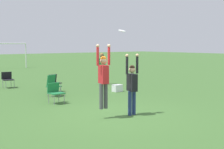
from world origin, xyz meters
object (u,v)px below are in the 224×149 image
(person_jumping, at_px, (103,75))
(frisbee, at_px, (122,31))
(person_defending, at_px, (132,83))
(camping_chair_3, at_px, (54,81))
(camping_chair_1, at_px, (8,78))
(person_spectator_near, at_px, (102,65))
(camping_chair_0, at_px, (53,84))
(cooler_box, at_px, (117,88))
(camping_chair_4, at_px, (55,91))

(person_jumping, distance_m, frisbee, 1.52)
(person_defending, xyz_separation_m, frisbee, (-0.27, 0.19, 1.65))
(person_jumping, xyz_separation_m, camping_chair_3, (1.34, 5.63, -0.82))
(camping_chair_3, bearing_deg, person_jumping, 63.32)
(person_jumping, relative_size, frisbee, 8.78)
(person_defending, distance_m, camping_chair_1, 8.69)
(person_jumping, relative_size, person_spectator_near, 1.11)
(person_spectator_near, bearing_deg, camping_chair_0, -122.67)
(camping_chair_3, xyz_separation_m, cooler_box, (2.41, -1.79, -0.34))
(person_defending, bearing_deg, camping_chair_1, -161.08)
(camping_chair_1, bearing_deg, cooler_box, 137.59)
(camping_chair_3, bearing_deg, person_spectator_near, 179.37)
(camping_chair_0, height_order, camping_chair_1, camping_chair_0)
(person_defending, relative_size, camping_chair_0, 2.12)
(person_spectator_near, bearing_deg, cooler_box, -78.28)
(camping_chair_3, height_order, camping_chair_4, camping_chair_3)
(camping_chair_1, bearing_deg, frisbee, 103.00)
(person_defending, xyz_separation_m, cooler_box, (2.79, 4.07, -0.86))
(camping_chair_0, xyz_separation_m, camping_chair_3, (0.61, 1.03, -0.04))
(camping_chair_0, relative_size, camping_chair_3, 1.12)
(frisbee, bearing_deg, camping_chair_4, 102.20)
(person_defending, bearing_deg, cooler_box, 159.20)
(camping_chair_3, distance_m, cooler_box, 3.02)
(camping_chair_0, bearing_deg, camping_chair_4, 45.57)
(person_jumping, xyz_separation_m, cooler_box, (3.75, 3.84, -1.16))
(person_defending, distance_m, camping_chair_4, 3.48)
(person_jumping, height_order, cooler_box, person_jumping)
(camping_chair_0, distance_m, cooler_box, 3.14)
(frisbee, distance_m, person_spectator_near, 7.78)
(camping_chair_1, height_order, cooler_box, camping_chair_1)
(person_jumping, relative_size, cooler_box, 4.39)
(person_defending, bearing_deg, camping_chair_4, -150.50)
(camping_chair_3, bearing_deg, camping_chair_1, -80.29)
(camping_chair_1, bearing_deg, person_jumping, 98.29)
(camping_chair_1, height_order, camping_chair_4, camping_chair_1)
(frisbee, xyz_separation_m, camping_chair_3, (0.65, 5.67, -2.17))
(camping_chair_4, bearing_deg, frisbee, 97.98)
(person_jumping, xyz_separation_m, frisbee, (0.69, -0.04, 1.35))
(frisbee, relative_size, cooler_box, 0.50)
(person_defending, height_order, camping_chair_4, person_defending)
(camping_chair_4, relative_size, person_spectator_near, 0.44)
(camping_chair_0, height_order, person_spectator_near, person_spectator_near)
(frisbee, xyz_separation_m, camping_chair_1, (-0.53, 8.44, -2.18))
(person_jumping, bearing_deg, camping_chair_3, 0.25)
(frisbee, distance_m, camping_chair_1, 8.73)
(frisbee, relative_size, person_spectator_near, 0.13)
(person_jumping, xyz_separation_m, person_spectator_near, (4.77, 6.40, -0.25))
(person_jumping, distance_m, camping_chair_4, 3.19)
(person_defending, distance_m, person_spectator_near, 7.64)
(camping_chair_3, bearing_deg, person_defending, 73.00)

